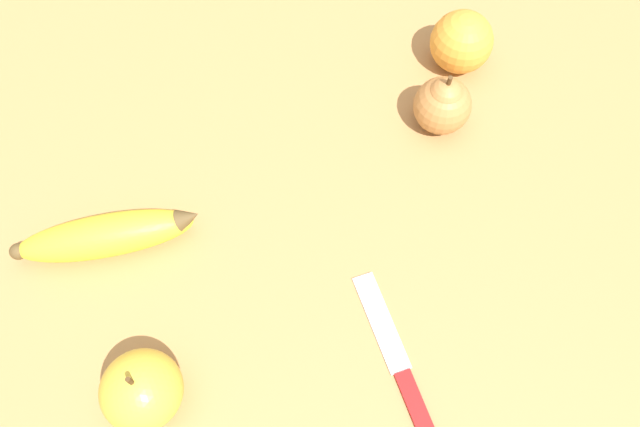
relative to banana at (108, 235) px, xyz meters
name	(u,v)px	position (x,y,z in m)	size (l,w,h in m)	color
ground_plane	(254,202)	(0.14, 0.05, -0.02)	(3.00, 3.00, 0.00)	#A87A47
banana	(108,235)	(0.00, 0.00, 0.00)	(0.20, 0.09, 0.04)	yellow
orange	(461,42)	(0.38, 0.26, 0.02)	(0.07, 0.07, 0.07)	orange
pear	(443,104)	(0.35, 0.17, 0.01)	(0.07, 0.07, 0.08)	#B2753D
apple	(142,390)	(0.06, -0.16, 0.01)	(0.07, 0.07, 0.08)	gold
paring_knife	(400,367)	(0.30, -0.12, -0.02)	(0.09, 0.18, 0.01)	silver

